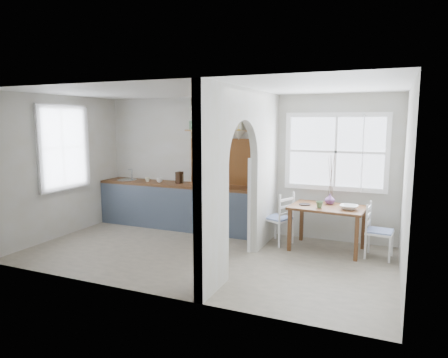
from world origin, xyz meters
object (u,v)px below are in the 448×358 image
at_px(chair_left, 278,218).
at_px(kettle, 257,183).
at_px(dining_table, 327,228).
at_px(vase, 330,199).
at_px(chair_right, 380,231).

xyz_separation_m(chair_left, kettle, (-0.46, 0.24, 0.55)).
distance_m(dining_table, vase, 0.50).
bearing_deg(chair_left, vase, 124.58).
bearing_deg(kettle, dining_table, -32.66).
bearing_deg(vase, chair_right, -18.83).
xyz_separation_m(chair_right, vase, (-0.82, 0.28, 0.40)).
bearing_deg(chair_right, chair_left, 91.97).
xyz_separation_m(chair_right, kettle, (-2.14, 0.35, 0.58)).
relative_size(kettle, vase, 1.30).
height_order(dining_table, kettle, kettle).
bearing_deg(chair_right, vase, 76.67).
bearing_deg(chair_left, chair_right, 109.41).
height_order(chair_left, kettle, kettle).
height_order(kettle, vase, kettle).
relative_size(dining_table, vase, 6.79).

